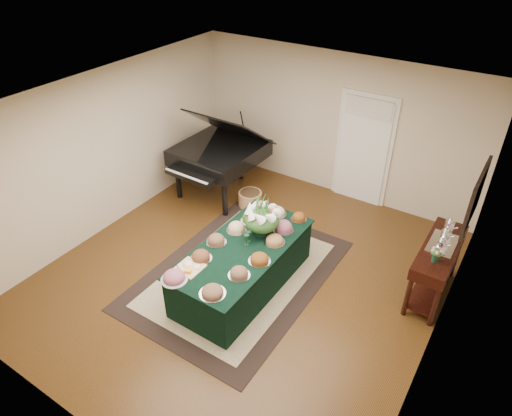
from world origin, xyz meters
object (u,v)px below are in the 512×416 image
Objects in this scene: grand_piano at (219,152)px; floral_centerpiece at (262,216)px; buffet_table at (243,266)px; mahogany_sideboard at (438,257)px.

floral_centerpiece is at bearing -38.77° from grand_piano.
floral_centerpiece is 0.30× the size of grand_piano.
floral_centerpiece is at bearing 82.04° from buffet_table.
grand_piano is (-1.85, 1.95, 0.51)m from buffet_table.
buffet_table is 1.32× the size of grand_piano.
floral_centerpiece reaches higher than buffet_table.
grand_piano reaches higher than buffet_table.
floral_centerpiece is (0.06, 0.42, 0.67)m from buffet_table.
floral_centerpiece is 0.38× the size of mahogany_sideboard.
buffet_table is at bearing -97.96° from floral_centerpiece.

